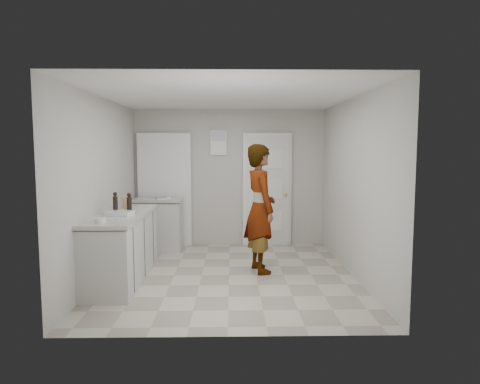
{
  "coord_description": "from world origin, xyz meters",
  "views": [
    {
      "loc": [
        0.04,
        -5.93,
        1.79
      ],
      "look_at": [
        0.16,
        0.4,
        1.15
      ],
      "focal_mm": 32.0,
      "sensor_mm": 36.0,
      "label": 1
    }
  ],
  "objects_px": {
    "cake_mix_box": "(125,203)",
    "oil_cruet_a": "(129,203)",
    "spice_jar": "(129,206)",
    "person": "(260,208)",
    "egg_bowl": "(100,220)",
    "oil_cruet_b": "(115,203)",
    "baking_dish": "(120,213)"
  },
  "relations": [
    {
      "from": "person",
      "to": "egg_bowl",
      "type": "bearing_deg",
      "value": 104.6
    },
    {
      "from": "person",
      "to": "oil_cruet_b",
      "type": "xyz_separation_m",
      "value": [
        -1.97,
        -0.45,
        0.14
      ]
    },
    {
      "from": "oil_cruet_a",
      "to": "egg_bowl",
      "type": "bearing_deg",
      "value": -101.39
    },
    {
      "from": "oil_cruet_a",
      "to": "baking_dish",
      "type": "height_order",
      "value": "oil_cruet_a"
    },
    {
      "from": "person",
      "to": "cake_mix_box",
      "type": "height_order",
      "value": "person"
    },
    {
      "from": "cake_mix_box",
      "to": "oil_cruet_a",
      "type": "distance_m",
      "value": 0.45
    },
    {
      "from": "person",
      "to": "oil_cruet_a",
      "type": "height_order",
      "value": "person"
    },
    {
      "from": "oil_cruet_b",
      "to": "egg_bowl",
      "type": "relative_size",
      "value": 2.14
    },
    {
      "from": "spice_jar",
      "to": "oil_cruet_a",
      "type": "relative_size",
      "value": 0.32
    },
    {
      "from": "egg_bowl",
      "to": "oil_cruet_a",
      "type": "bearing_deg",
      "value": 78.61
    },
    {
      "from": "person",
      "to": "oil_cruet_a",
      "type": "bearing_deg",
      "value": 85.6
    },
    {
      "from": "oil_cruet_b",
      "to": "spice_jar",
      "type": "bearing_deg",
      "value": 78.24
    },
    {
      "from": "oil_cruet_b",
      "to": "egg_bowl",
      "type": "distance_m",
      "value": 0.69
    },
    {
      "from": "cake_mix_box",
      "to": "oil_cruet_a",
      "type": "bearing_deg",
      "value": -63.24
    },
    {
      "from": "cake_mix_box",
      "to": "oil_cruet_a",
      "type": "height_order",
      "value": "oil_cruet_a"
    },
    {
      "from": "spice_jar",
      "to": "egg_bowl",
      "type": "height_order",
      "value": "spice_jar"
    },
    {
      "from": "cake_mix_box",
      "to": "spice_jar",
      "type": "xyz_separation_m",
      "value": [
        0.09,
        -0.11,
        -0.04
      ]
    },
    {
      "from": "person",
      "to": "spice_jar",
      "type": "height_order",
      "value": "person"
    },
    {
      "from": "spice_jar",
      "to": "baking_dish",
      "type": "bearing_deg",
      "value": -89.03
    },
    {
      "from": "oil_cruet_b",
      "to": "oil_cruet_a",
      "type": "bearing_deg",
      "value": 32.13
    },
    {
      "from": "oil_cruet_a",
      "to": "cake_mix_box",
      "type": "bearing_deg",
      "value": 111.48
    },
    {
      "from": "cake_mix_box",
      "to": "spice_jar",
      "type": "relative_size",
      "value": 1.84
    },
    {
      "from": "oil_cruet_a",
      "to": "egg_bowl",
      "type": "xyz_separation_m",
      "value": [
        -0.16,
        -0.78,
        -0.1
      ]
    },
    {
      "from": "baking_dish",
      "to": "oil_cruet_a",
      "type": "bearing_deg",
      "value": 74.08
    },
    {
      "from": "person",
      "to": "spice_jar",
      "type": "bearing_deg",
      "value": 75.91
    },
    {
      "from": "spice_jar",
      "to": "oil_cruet_a",
      "type": "height_order",
      "value": "oil_cruet_a"
    },
    {
      "from": "spice_jar",
      "to": "oil_cruet_a",
      "type": "distance_m",
      "value": 0.33
    },
    {
      "from": "oil_cruet_a",
      "to": "oil_cruet_b",
      "type": "xyz_separation_m",
      "value": [
        -0.16,
        -0.1,
        0.01
      ]
    },
    {
      "from": "cake_mix_box",
      "to": "oil_cruet_a",
      "type": "xyz_separation_m",
      "value": [
        0.17,
        -0.42,
        0.05
      ]
    },
    {
      "from": "cake_mix_box",
      "to": "baking_dish",
      "type": "xyz_separation_m",
      "value": [
        0.1,
        -0.65,
        -0.06
      ]
    },
    {
      "from": "cake_mix_box",
      "to": "oil_cruet_b",
      "type": "xyz_separation_m",
      "value": [
        0.0,
        -0.52,
        0.06
      ]
    },
    {
      "from": "baking_dish",
      "to": "egg_bowl",
      "type": "xyz_separation_m",
      "value": [
        -0.09,
        -0.55,
        0.0
      ]
    }
  ]
}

